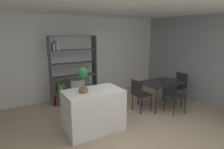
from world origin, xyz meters
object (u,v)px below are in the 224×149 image
Objects in this scene: dining_table at (161,85)px; dining_chair_window_side at (179,85)px; kitchen_island at (94,110)px; dining_chair_near at (173,92)px; dining_chair_island_side at (140,93)px; open_bookshelf at (72,74)px; potted_plant_on_island at (83,77)px.

dining_table is 0.81m from dining_chair_window_side.
kitchen_island is at bearing -85.01° from dining_chair_window_side.
dining_chair_island_side is at bearing 156.98° from dining_chair_near.
open_bookshelf reaches higher than dining_chair_near.
dining_chair_window_side is at bearing -0.01° from dining_table.
dining_chair_island_side is (-0.80, 0.45, -0.01)m from dining_chair_near.
open_bookshelf is 2.26× the size of dining_chair_window_side.
dining_chair_window_side is (2.91, -1.69, -0.35)m from open_bookshelf.
open_bookshelf reaches higher than dining_table.
dining_chair_window_side is (1.59, 0.01, -0.00)m from dining_chair_island_side.
dining_chair_window_side is at bearing -94.50° from dining_chair_island_side.
kitchen_island is 0.61× the size of open_bookshelf.
potted_plant_on_island is 0.58× the size of dining_chair_near.
dining_table is 0.47m from dining_chair_near.
kitchen_island is 0.84m from potted_plant_on_island.
open_bookshelf is (0.43, 1.98, -0.37)m from potted_plant_on_island.
potted_plant_on_island reaches higher than dining_chair_island_side.
potted_plant_on_island is 0.58× the size of dining_chair_window_side.
potted_plant_on_island is at bearing -173.33° from dining_table.
open_bookshelf reaches higher than kitchen_island.
dining_chair_window_side reaches higher than dining_chair_island_side.
dining_chair_island_side is at bearing -89.66° from dining_chair_window_side.
open_bookshelf is at bearing 141.47° from dining_table.
potted_plant_on_island is at bearing 94.61° from dining_chair_island_side.
dining_chair_near is (2.55, -0.16, -0.71)m from potted_plant_on_island.
open_bookshelf is 2.18m from dining_chair_island_side.
open_bookshelf is at bearing 33.22° from dining_chair_island_side.
dining_chair_island_side is 1.59m from dining_chair_window_side.
dining_chair_island_side is at bearing -52.00° from open_bookshelf.
dining_chair_near is 0.92m from dining_chair_island_side.
dining_table is (2.12, -1.69, -0.23)m from open_bookshelf.
kitchen_island is 1.38× the size of dining_chair_island_side.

